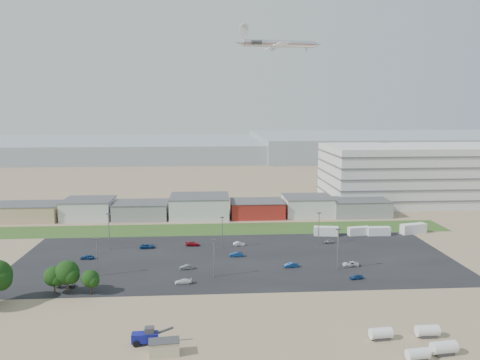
{
  "coord_description": "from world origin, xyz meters",
  "views": [
    {
      "loc": [
        -2.07,
        -104.89,
        41.44
      ],
      "look_at": [
        6.29,
        22.0,
        21.76
      ],
      "focal_mm": 35.0,
      "sensor_mm": 36.0,
      "label": 1
    }
  ],
  "objects": [
    {
      "name": "storage_tank_nw",
      "position": [
        28.51,
        -27.65,
        1.2
      ],
      "size": [
        4.14,
        2.32,
        2.39
      ],
      "primitive_type": null,
      "rotation": [
        0.0,
        0.0,
        0.08
      ],
      "color": "silver",
      "rests_on": "ground"
    },
    {
      "name": "parked_car_4",
      "position": [
        -8.28,
        12.03,
        0.59
      ],
      "size": [
        3.73,
        1.7,
        1.19
      ],
      "primitive_type": "imported",
      "rotation": [
        0.0,
        0.0,
        -1.45
      ],
      "color": "#595B5E",
      "rests_on": "ground"
    },
    {
      "name": "box_trailer_a",
      "position": [
        35.87,
        41.62,
        1.47
      ],
      "size": [
        8.12,
        3.62,
        2.94
      ],
      "primitive_type": null,
      "rotation": [
        0.0,
        0.0,
        -0.15
      ],
      "color": "silver",
      "rests_on": "ground"
    },
    {
      "name": "parked_car_6",
      "position": [
        -7.42,
        32.79,
        0.62
      ],
      "size": [
        4.42,
        2.12,
        1.24
      ],
      "primitive_type": "imported",
      "rotation": [
        0.0,
        0.0,
        1.48
      ],
      "color": "maroon",
      "rests_on": "ground"
    },
    {
      "name": "telehandler",
      "position": [
        -13.79,
        -26.47,
        1.54
      ],
      "size": [
        7.51,
        2.83,
        3.08
      ],
      "primitive_type": null,
      "rotation": [
        0.0,
        0.0,
        0.05
      ],
      "color": "navy",
      "rests_on": "ground"
    },
    {
      "name": "grass_strip",
      "position": [
        0.0,
        52.0,
        0.01
      ],
      "size": [
        160.0,
        16.0,
        0.02
      ],
      "primitive_type": "cube",
      "color": "#31531F",
      "rests_on": "ground"
    },
    {
      "name": "box_trailer_b",
      "position": [
        46.75,
        41.44,
        1.35
      ],
      "size": [
        7.49,
        3.37,
        2.71
      ],
      "primitive_type": null,
      "rotation": [
        0.0,
        0.0,
        0.16
      ],
      "color": "silver",
      "rests_on": "ground"
    },
    {
      "name": "lightpole_back_m",
      "position": [
        1.53,
        30.03,
        4.74
      ],
      "size": [
        1.12,
        0.46,
        9.48
      ],
      "primitive_type": null,
      "color": "slate",
      "rests_on": "ground"
    },
    {
      "name": "parking_garage",
      "position": [
        90.0,
        95.0,
        12.5
      ],
      "size": [
        80.0,
        40.0,
        25.0
      ],
      "primitive_type": "cube",
      "color": "silver",
      "rests_on": "ground"
    },
    {
      "name": "box_trailer_d",
      "position": [
        65.47,
        42.16,
        1.64
      ],
      "size": [
        9.14,
        4.75,
        3.28
      ],
      "primitive_type": null,
      "rotation": [
        0.0,
        0.0,
        0.24
      ],
      "color": "silver",
      "rests_on": "ground"
    },
    {
      "name": "lightpole_front_l",
      "position": [
        -30.08,
        8.68,
        4.8
      ],
      "size": [
        1.13,
        0.47,
        9.6
      ],
      "primitive_type": null,
      "color": "slate",
      "rests_on": "ground"
    },
    {
      "name": "parked_car_9",
      "position": [
        -20.88,
        31.26,
        0.63
      ],
      "size": [
        4.74,
        2.65,
        1.25
      ],
      "primitive_type": "imported",
      "rotation": [
        0.0,
        0.0,
        1.7
      ],
      "color": "navy",
      "rests_on": "ground"
    },
    {
      "name": "parked_car_0",
      "position": [
        34.91,
        11.59,
        0.62
      ],
      "size": [
        4.49,
        2.17,
        1.23
      ],
      "primitive_type": "imported",
      "rotation": [
        0.0,
        0.0,
        -1.54
      ],
      "color": "silver",
      "rests_on": "ground"
    },
    {
      "name": "parked_car_7",
      "position": [
        5.21,
        21.61,
        0.64
      ],
      "size": [
        3.92,
        1.46,
        1.28
      ],
      "primitive_type": "imported",
      "rotation": [
        0.0,
        0.0,
        -1.6
      ],
      "color": "navy",
      "rests_on": "ground"
    },
    {
      "name": "building_row",
      "position": [
        -17.0,
        71.0,
        4.0
      ],
      "size": [
        170.0,
        20.0,
        8.0
      ],
      "primitive_type": null,
      "color": "silver",
      "rests_on": "ground"
    },
    {
      "name": "tree_mid",
      "position": [
        -37.18,
        -2.16,
        3.57
      ],
      "size": [
        4.76,
        4.76,
        7.14
      ],
      "primitive_type": null,
      "color": "black",
      "rests_on": "ground"
    },
    {
      "name": "parked_car_10",
      "position": [
        -35.82,
        1.52,
        0.64
      ],
      "size": [
        4.4,
        1.8,
        1.28
      ],
      "primitive_type": "imported",
      "rotation": [
        0.0,
        0.0,
        1.57
      ],
      "color": "#595B5E",
      "rests_on": "ground"
    },
    {
      "name": "lightpole_front_m",
      "position": [
        -1.16,
        6.16,
        4.77
      ],
      "size": [
        1.12,
        0.47,
        9.54
      ],
      "primitive_type": null,
      "color": "slate",
      "rests_on": "ground"
    },
    {
      "name": "storage_tank_sw",
      "position": [
        32.06,
        -34.96,
        1.13
      ],
      "size": [
        3.98,
        2.35,
        2.26
      ],
      "primitive_type": null,
      "rotation": [
        0.0,
        0.0,
        0.13
      ],
      "color": "silver",
      "rests_on": "ground"
    },
    {
      "name": "portable_shed",
      "position": [
        -10.03,
        -30.44,
        1.31
      ],
      "size": [
        5.45,
        3.23,
        2.61
      ],
      "primitive_type": null,
      "rotation": [
        0.0,
        0.0,
        0.11
      ],
      "color": "#BFB290",
      "rests_on": "ground"
    },
    {
      "name": "box_trailer_c",
      "position": [
        53.16,
        40.78,
        1.39
      ],
      "size": [
        7.44,
        2.34,
        2.79
      ],
      "primitive_type": null,
      "rotation": [
        0.0,
        0.0,
        -0.0
      ],
      "color": "silver",
      "rests_on": "ground"
    },
    {
      "name": "parked_car_1",
      "position": [
        19.07,
        11.71,
        0.63
      ],
      "size": [
        3.99,
        1.83,
        1.27
      ],
      "primitive_type": "imported",
      "rotation": [
        0.0,
        0.0,
        -1.44
      ],
      "color": "navy",
      "rests_on": "ground"
    },
    {
      "name": "parked_car_8",
      "position": [
        34.6,
        32.96,
        0.56
      ],
      "size": [
        3.42,
        1.75,
        1.12
      ],
      "primitive_type": "imported",
      "rotation": [
        0.0,
        0.0,
        1.71
      ],
      "color": "#A5A5AA",
      "rests_on": "ground"
    },
    {
      "name": "storage_tank_ne",
      "position": [
        37.33,
        -27.31,
        1.23
      ],
      "size": [
        4.12,
        2.09,
        2.46
      ],
      "primitive_type": null,
      "rotation": [
        0.0,
        0.0,
        0.01
      ],
      "color": "silver",
      "rests_on": "ground"
    },
    {
      "name": "hills_backdrop",
      "position": [
        40.0,
        315.0,
        4.5
      ],
      "size": [
        700.0,
        200.0,
        9.0
      ],
      "primitive_type": null,
      "color": "gray",
      "rests_on": "ground"
    },
    {
      "name": "parked_car_3",
      "position": [
        -8.61,
        1.92,
        0.58
      ],
      "size": [
        4.04,
        1.71,
        1.16
      ],
      "primitive_type": "imported",
      "rotation": [
        0.0,
        0.0,
        -1.59
      ],
      "color": "silver",
      "rests_on": "ground"
    },
    {
      "name": "tree_near",
      "position": [
        -29.02,
        -2.87,
        3.16
      ],
      "size": [
        4.22,
        4.22,
        6.33
      ],
      "primitive_type": null,
      "color": "black",
      "rests_on": "ground"
    },
    {
      "name": "ground",
      "position": [
        0.0,
        0.0,
        0.0
      ],
      "size": [
        700.0,
        700.0,
        0.0
      ],
      "primitive_type": "plane",
      "color": "#94795E",
      "rests_on": "ground"
    },
    {
      "name": "lightpole_front_r",
      "position": [
        30.72,
        9.33,
        5.41
      ],
      "size": [
        1.27,
        0.53,
        10.82
      ],
      "primitive_type": null,
      "color": "slate",
      "rests_on": "ground"
    },
    {
      "name": "parking_lot",
      "position": [
        5.0,
        20.0,
        0.01
      ],
      "size": [
        120.0,
        50.0,
        0.01
      ],
      "primitive_type": "cube",
      "color": "black",
      "rests_on": "ground"
    },
    {
      "name": "storage_tank_se",
      "position": [
        37.29,
        -33.44,
        1.29
      ],
      "size": [
        4.52,
        2.64,
        2.57
      ],
      "primitive_type": null,
      "rotation": [
        0.0,
        0.0,
        0.12
      ],
      "color": "silver",
      "rests_on": "ground"
    },
    {
      "name": "lightpole_back_l",
      "position": [
        -31.71,
        30.65,
        5.45
      ],
      "size": [
        1.28,
        0.53,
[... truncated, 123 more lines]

